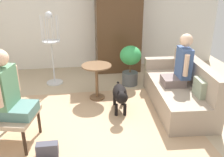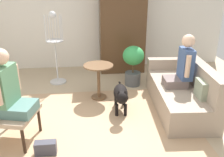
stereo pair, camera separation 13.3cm
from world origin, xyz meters
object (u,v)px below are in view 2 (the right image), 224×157
object	(u,v)px
dog	(121,94)
handbag	(46,148)
couch	(181,91)
armchair	(2,108)
potted_plant	(133,62)
bird_cage_stand	(55,50)
person_on_couch	(183,65)
round_end_table	(99,75)
armoire_cabinet	(122,27)
person_on_armchair	(9,88)

from	to	relation	value
dog	handbag	size ratio (longest dim) A/B	3.11
couch	handbag	bearing A→B (deg)	-154.03
couch	armchair	xyz separation A→B (m)	(-2.84, -0.70, 0.22)
armchair	potted_plant	bearing A→B (deg)	39.27
couch	bird_cage_stand	xyz separation A→B (m)	(-2.32, 1.38, 0.45)
couch	person_on_couch	distance (m)	0.50
round_end_table	armchair	bearing A→B (deg)	-139.26
dog	potted_plant	xyz separation A→B (m)	(0.43, 1.16, 0.18)
round_end_table	potted_plant	distance (m)	0.96
dog	round_end_table	bearing A→B (deg)	120.22
dog	bird_cage_stand	distance (m)	1.95
round_end_table	armoire_cabinet	size ratio (longest dim) A/B	0.31
couch	dog	xyz separation A→B (m)	(-1.10, -0.09, 0.03)
person_on_armchair	bird_cage_stand	distance (m)	2.15
couch	person_on_armchair	world-z (taller)	person_on_armchair
dog	armoire_cabinet	bearing A→B (deg)	81.50
person_on_armchair	handbag	world-z (taller)	person_on_armchair
potted_plant	armoire_cabinet	xyz separation A→B (m)	(-0.11, 0.98, 0.58)
person_on_couch	armoire_cabinet	size ratio (longest dim) A/B	0.41
person_on_couch	dog	size ratio (longest dim) A/B	1.03
person_on_couch	handbag	xyz separation A→B (m)	(-2.21, -1.07, -0.71)
potted_plant	dog	bearing A→B (deg)	-110.17
dog	armoire_cabinet	size ratio (longest dim) A/B	0.40
bird_cage_stand	handbag	xyz separation A→B (m)	(0.07, -2.47, -0.66)
round_end_table	bird_cage_stand	xyz separation A→B (m)	(-0.87, 0.88, 0.29)
bird_cage_stand	potted_plant	distance (m)	1.69
person_on_armchair	armoire_cabinet	world-z (taller)	armoire_cabinet
person_on_armchair	round_end_table	distance (m)	1.79
armchair	dog	xyz separation A→B (m)	(1.74, 0.61, -0.18)
couch	person_on_armchair	size ratio (longest dim) A/B	2.15
person_on_couch	potted_plant	world-z (taller)	person_on_couch
person_on_couch	dog	bearing A→B (deg)	-176.53
armoire_cabinet	person_on_couch	bearing A→B (deg)	-70.14
bird_cage_stand	person_on_armchair	bearing A→B (deg)	-100.12
person_on_armchair	handbag	distance (m)	0.93
armchair	armoire_cabinet	world-z (taller)	armoire_cabinet
couch	armchair	distance (m)	2.94
armchair	round_end_table	world-z (taller)	armchair
person_on_couch	armoire_cabinet	bearing A→B (deg)	109.86
round_end_table	potted_plant	bearing A→B (deg)	36.44
dog	potted_plant	bearing A→B (deg)	69.83
couch	handbag	size ratio (longest dim) A/B	6.90
person_on_couch	armoire_cabinet	xyz separation A→B (m)	(-0.75, 2.07, 0.30)
round_end_table	bird_cage_stand	size ratio (longest dim) A/B	0.44
person_on_couch	person_on_armchair	distance (m)	2.75
person_on_armchair	armchair	bearing A→B (deg)	166.68
round_end_table	bird_cage_stand	distance (m)	1.27
dog	handbag	distance (m)	1.54
person_on_armchair	round_end_table	xyz separation A→B (m)	(1.25, 1.24, -0.35)
bird_cage_stand	person_on_couch	bearing A→B (deg)	-31.57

